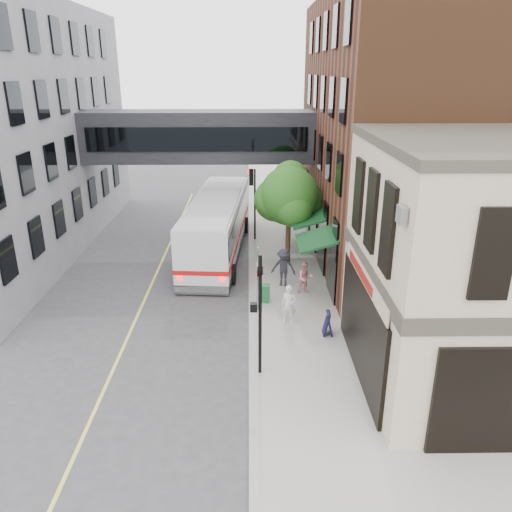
{
  "coord_description": "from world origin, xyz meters",
  "views": [
    {
      "loc": [
        0.04,
        -13.32,
        10.39
      ],
      "look_at": [
        0.3,
        5.04,
        3.48
      ],
      "focal_mm": 35.0,
      "sensor_mm": 36.0,
      "label": 1
    }
  ],
  "objects_px": {
    "pedestrian_a": "(289,305)",
    "sandwich_board": "(328,323)",
    "bus": "(217,223)",
    "newspaper_box": "(265,293)",
    "pedestrian_c": "(283,267)",
    "pedestrian_b": "(305,278)"
  },
  "relations": [
    {
      "from": "pedestrian_a",
      "to": "sandwich_board",
      "type": "height_order",
      "value": "pedestrian_a"
    },
    {
      "from": "bus",
      "to": "sandwich_board",
      "type": "relative_size",
      "value": 12.52
    },
    {
      "from": "newspaper_box",
      "to": "sandwich_board",
      "type": "xyz_separation_m",
      "value": [
        2.49,
        -3.1,
        0.07
      ]
    },
    {
      "from": "newspaper_box",
      "to": "pedestrian_c",
      "type": "bearing_deg",
      "value": 69.82
    },
    {
      "from": "newspaper_box",
      "to": "sandwich_board",
      "type": "bearing_deg",
      "value": -43.53
    },
    {
      "from": "pedestrian_c",
      "to": "pedestrian_a",
      "type": "bearing_deg",
      "value": -77.2
    },
    {
      "from": "pedestrian_b",
      "to": "bus",
      "type": "bearing_deg",
      "value": 114.11
    },
    {
      "from": "bus",
      "to": "sandwich_board",
      "type": "distance_m",
      "value": 11.37
    },
    {
      "from": "pedestrian_c",
      "to": "sandwich_board",
      "type": "height_order",
      "value": "pedestrian_c"
    },
    {
      "from": "sandwich_board",
      "to": "pedestrian_b",
      "type": "bearing_deg",
      "value": 99.97
    },
    {
      "from": "pedestrian_a",
      "to": "newspaper_box",
      "type": "bearing_deg",
      "value": 125.95
    },
    {
      "from": "pedestrian_a",
      "to": "pedestrian_b",
      "type": "height_order",
      "value": "pedestrian_a"
    },
    {
      "from": "bus",
      "to": "pedestrian_b",
      "type": "distance_m",
      "value": 7.64
    },
    {
      "from": "sandwich_board",
      "to": "pedestrian_c",
      "type": "bearing_deg",
      "value": 109.7
    },
    {
      "from": "bus",
      "to": "pedestrian_b",
      "type": "bearing_deg",
      "value": -52.87
    },
    {
      "from": "pedestrian_b",
      "to": "pedestrian_a",
      "type": "bearing_deg",
      "value": -121.78
    },
    {
      "from": "pedestrian_a",
      "to": "pedestrian_b",
      "type": "relative_size",
      "value": 1.07
    },
    {
      "from": "bus",
      "to": "pedestrian_a",
      "type": "distance_m",
      "value": 9.79
    },
    {
      "from": "pedestrian_a",
      "to": "sandwich_board",
      "type": "distance_m",
      "value": 1.87
    },
    {
      "from": "bus",
      "to": "pedestrian_b",
      "type": "height_order",
      "value": "bus"
    },
    {
      "from": "bus",
      "to": "pedestrian_b",
      "type": "relative_size",
      "value": 7.81
    },
    {
      "from": "bus",
      "to": "pedestrian_c",
      "type": "height_order",
      "value": "bus"
    }
  ]
}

